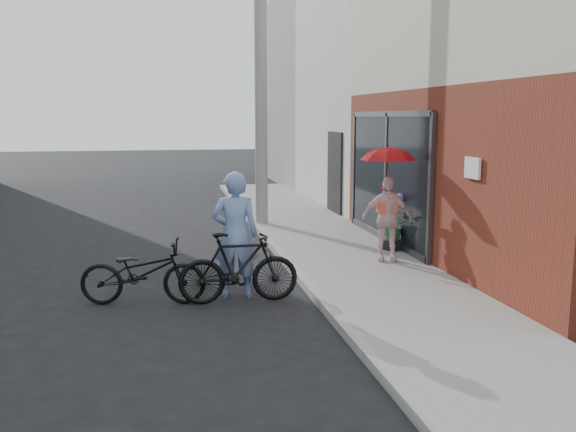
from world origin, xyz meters
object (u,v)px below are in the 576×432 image
object	(u,v)px
officer	(235,235)
bike_right	(239,268)
bike_left	(143,272)
kimono_woman	(387,219)
utility_pole	(261,72)
planter	(393,245)

from	to	relation	value
officer	bike_right	bearing A→B (deg)	100.14
bike_left	kimono_woman	size ratio (longest dim) A/B	1.19
officer	bike_right	world-z (taller)	officer
utility_pole	planter	xyz separation A→B (m)	(1.90, -3.31, -3.29)
utility_pole	bike_right	distance (m)	6.45
utility_pole	kimono_woman	bearing A→B (deg)	-70.19
utility_pole	bike_left	xyz separation A→B (m)	(-2.51, -5.36, -3.06)
bike_right	planter	bearing A→B (deg)	-53.78
utility_pole	kimono_woman	distance (m)	5.09
utility_pole	kimono_woman	xyz separation A→B (m)	(1.47, -4.08, -2.67)
planter	officer	bearing A→B (deg)	-147.76
bike_left	bike_right	xyz separation A→B (m)	(1.28, -0.21, 0.05)
bike_right	kimono_woman	world-z (taller)	kimono_woman
utility_pole	officer	size ratio (longest dim) A/B	3.91
bike_left	bike_right	world-z (taller)	bike_right
bike_right	planter	xyz separation A→B (m)	(3.13, 2.26, -0.28)
utility_pole	planter	bearing A→B (deg)	-60.17
utility_pole	kimono_woman	world-z (taller)	utility_pole
bike_right	officer	bearing A→B (deg)	1.83
bike_left	planter	world-z (taller)	bike_left
officer	kimono_woman	bearing A→B (deg)	-147.13
officer	planter	xyz separation A→B (m)	(3.13, 1.98, -0.69)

